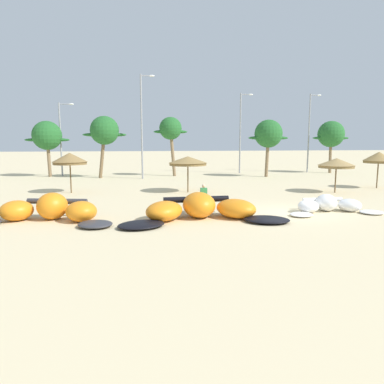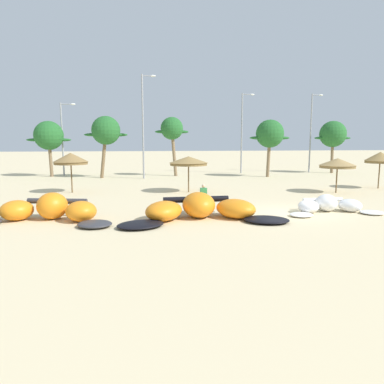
# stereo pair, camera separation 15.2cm
# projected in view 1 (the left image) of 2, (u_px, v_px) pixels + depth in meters

# --- Properties ---
(ground_plane) EXTENTS (260.00, 260.00, 0.00)m
(ground_plane) POSITION_uv_depth(u_px,v_px,m) (287.00, 213.00, 19.63)
(ground_plane) COLOR beige
(kite_far_left) EXTENTS (7.29, 4.19, 1.37)m
(kite_far_left) POSITION_uv_depth(u_px,v_px,m) (49.00, 211.00, 17.57)
(kite_far_left) COLOR #333338
(kite_far_left) RESTS_ON ground
(kite_left) EXTENTS (8.77, 4.08, 1.32)m
(kite_left) POSITION_uv_depth(u_px,v_px,m) (201.00, 209.00, 18.00)
(kite_left) COLOR black
(kite_left) RESTS_ON ground
(kite_left_of_center) EXTENTS (5.68, 2.55, 0.97)m
(kite_left_of_center) POSITION_uv_depth(u_px,v_px,m) (329.00, 205.00, 19.82)
(kite_left_of_center) COLOR white
(kite_left_of_center) RESTS_ON ground
(beach_umbrella_near_van) EXTENTS (2.63, 2.63, 3.08)m
(beach_umbrella_near_van) POSITION_uv_depth(u_px,v_px,m) (70.00, 159.00, 26.94)
(beach_umbrella_near_van) COLOR brown
(beach_umbrella_near_van) RESTS_ON ground
(beach_umbrella_middle) EXTENTS (3.01, 3.01, 2.79)m
(beach_umbrella_middle) POSITION_uv_depth(u_px,v_px,m) (188.00, 161.00, 27.30)
(beach_umbrella_middle) COLOR brown
(beach_umbrella_middle) RESTS_ON ground
(beach_umbrella_near_palms) EXTENTS (2.76, 2.76, 2.67)m
(beach_umbrella_near_palms) POSITION_uv_depth(u_px,v_px,m) (336.00, 163.00, 27.13)
(beach_umbrella_near_palms) COLOR brown
(beach_umbrella_near_palms) RESTS_ON ground
(beach_umbrella_outermost) EXTENTS (2.49, 2.49, 3.08)m
(beach_umbrella_outermost) POSITION_uv_depth(u_px,v_px,m) (379.00, 157.00, 29.66)
(beach_umbrella_outermost) COLOR brown
(beach_umbrella_outermost) RESTS_ON ground
(person_near_kites) EXTENTS (0.36, 0.24, 1.62)m
(person_near_kites) POSITION_uv_depth(u_px,v_px,m) (204.00, 199.00, 19.39)
(person_near_kites) COLOR #383842
(person_near_kites) RESTS_ON ground
(palm_leftmost) EXTENTS (4.81, 3.21, 6.20)m
(palm_leftmost) POSITION_uv_depth(u_px,v_px,m) (47.00, 136.00, 39.22)
(palm_leftmost) COLOR #7F6647
(palm_leftmost) RESTS_ON ground
(palm_left) EXTENTS (4.60, 3.07, 6.64)m
(palm_left) POSITION_uv_depth(u_px,v_px,m) (104.00, 131.00, 37.86)
(palm_left) COLOR brown
(palm_left) RESTS_ON ground
(palm_left_of_gap) EXTENTS (3.82, 2.55, 6.68)m
(palm_left_of_gap) POSITION_uv_depth(u_px,v_px,m) (171.00, 129.00, 39.90)
(palm_left_of_gap) COLOR #7F6647
(palm_left_of_gap) RESTS_ON ground
(palm_center_left) EXTENTS (4.62, 3.08, 6.33)m
(palm_center_left) POSITION_uv_depth(u_px,v_px,m) (268.00, 134.00, 39.08)
(palm_center_left) COLOR #7F6647
(palm_center_left) RESTS_ON ground
(palm_center_right) EXTENTS (4.86, 3.24, 6.47)m
(palm_center_right) POSITION_uv_depth(u_px,v_px,m) (331.00, 135.00, 44.01)
(palm_center_right) COLOR #7F6647
(palm_center_right) RESTS_ON ground
(lamppost_west) EXTENTS (1.70, 0.24, 8.23)m
(lamppost_west) POSITION_uv_depth(u_px,v_px,m) (62.00, 135.00, 39.88)
(lamppost_west) COLOR gray
(lamppost_west) RESTS_ON ground
(lamppost_west_center) EXTENTS (1.51, 0.24, 10.76)m
(lamppost_west_center) POSITION_uv_depth(u_px,v_px,m) (143.00, 122.00, 36.82)
(lamppost_west_center) COLOR gray
(lamppost_west_center) RESTS_ON ground
(lamppost_east_center) EXTENTS (1.61, 0.24, 9.74)m
(lamppost_east_center) POSITION_uv_depth(u_px,v_px,m) (241.00, 129.00, 43.42)
(lamppost_east_center) COLOR gray
(lamppost_east_center) RESTS_ON ground
(lamppost_east) EXTENTS (1.52, 0.24, 9.84)m
(lamppost_east) POSITION_uv_depth(u_px,v_px,m) (310.00, 130.00, 44.85)
(lamppost_east) COLOR gray
(lamppost_east) RESTS_ON ground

